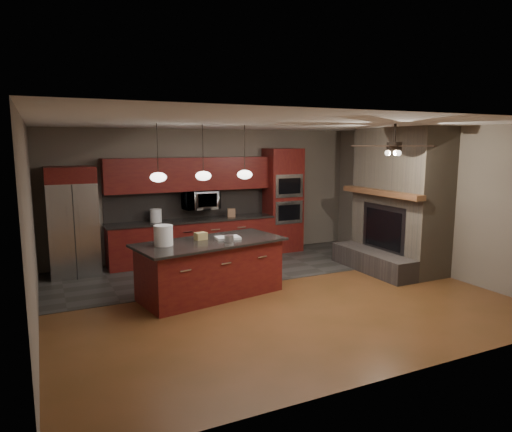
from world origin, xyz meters
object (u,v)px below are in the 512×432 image
oven_tower (283,200)px  white_bucket (163,235)px  counter_bucket (156,216)px  microwave (200,200)px  kitchen_island (211,268)px  paint_can (229,238)px  refrigerator (73,222)px  cardboard_box (201,236)px  paint_tray (228,238)px  counter_box (231,213)px

oven_tower → white_bucket: bearing=-145.7°
counter_bucket → white_bucket: bearing=-100.3°
microwave → counter_bucket: size_ratio=2.74×
kitchen_island → paint_can: bearing=-45.1°
refrigerator → cardboard_box: (1.83, -2.07, -0.05)m
refrigerator → microwave: bearing=2.9°
refrigerator → paint_can: 3.26m
paint_tray → counter_box: bearing=72.1°
oven_tower → refrigerator: bearing=-179.1°
white_bucket → paint_can: 1.05m
refrigerator → kitchen_island: (1.93, -2.23, -0.57)m
paint_can → paint_tray: size_ratio=0.40×
paint_tray → counter_bucket: 2.38m
paint_tray → kitchen_island: bearing=-169.6°
microwave → white_bucket: 2.75m
white_bucket → cardboard_box: size_ratio=1.67×
cardboard_box → counter_bucket: bearing=84.6°
white_bucket → cardboard_box: 0.68m
counter_box → kitchen_island: bearing=-102.5°
counter_box → oven_tower: bearing=19.4°
refrigerator → paint_tray: refrigerator is taller
cardboard_box → refrigerator: bearing=119.7°
refrigerator → counter_bucket: bearing=2.9°
oven_tower → refrigerator: oven_tower is taller
microwave → counter_box: 0.74m
white_bucket → counter_bucket: (0.42, 2.31, -0.04)m
oven_tower → white_bucket: oven_tower is taller
refrigerator → paint_can: refrigerator is taller
kitchen_island → cardboard_box: size_ratio=13.56×
white_bucket → cardboard_box: bearing=13.1°
cardboard_box → counter_bucket: size_ratio=0.71×
kitchen_island → paint_tray: size_ratio=6.55×
oven_tower → counter_bucket: 2.96m
cardboard_box → microwave: bearing=59.7°
kitchen_island → counter_bucket: size_ratio=9.62×
kitchen_island → counter_box: size_ratio=14.11×
kitchen_island → counter_bucket: (-0.34, 2.31, 0.57)m
paint_can → counter_box: size_ratio=0.85×
oven_tower → paint_can: (-2.35, -2.49, -0.22)m
microwave → refrigerator: 2.58m
refrigerator → white_bucket: (1.17, -2.22, 0.04)m
microwave → cardboard_box: 2.35m
microwave → paint_can: size_ratio=4.70×
refrigerator → paint_can: size_ratio=13.29×
microwave → counter_bucket: bearing=-177.1°
oven_tower → cardboard_box: 3.47m
cardboard_box → counter_box: bearing=44.4°
microwave → paint_can: microwave is taller
microwave → counter_box: microwave is taller
cardboard_box → counter_box: counter_box is taller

